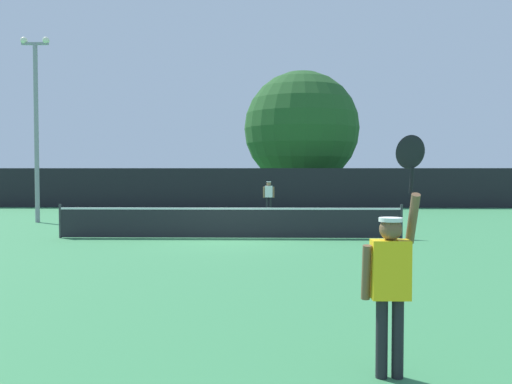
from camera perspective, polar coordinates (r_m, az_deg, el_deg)
The scene contains 9 objects.
ground_plane at distance 17.05m, azimuth -2.76°, elevation -4.87°, with size 120.00×120.00×0.00m, color #387F4C.
tennis_net at distance 17.00m, azimuth -2.76°, elevation -3.15°, with size 10.74×0.08×1.07m.
perimeter_fence at distance 31.47m, azimuth -0.98°, elevation 0.43°, with size 31.53×0.12×2.28m, color black.
player_serving at distance 5.69m, azimuth 13.96°, elevation -8.12°, with size 0.68×0.39×2.46m.
player_receiving at distance 27.40m, azimuth 1.34°, elevation -0.18°, with size 0.57×0.23×1.59m.
tennis_ball at distance 17.80m, azimuth 0.04°, elevation -4.46°, with size 0.07×0.07×0.07m, color #CCE033.
light_pole at distance 24.09m, azimuth -22.02°, elevation 7.33°, with size 1.18×0.28×7.54m.
large_tree at distance 36.68m, azimuth 4.80°, elevation 6.60°, with size 7.65×7.65×8.77m.
parked_car_near at distance 39.57m, azimuth 14.47°, elevation 0.19°, with size 2.15×4.31×1.69m.
Camera 1 is at (1.15, -16.89, 2.08)m, focal length 38.22 mm.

